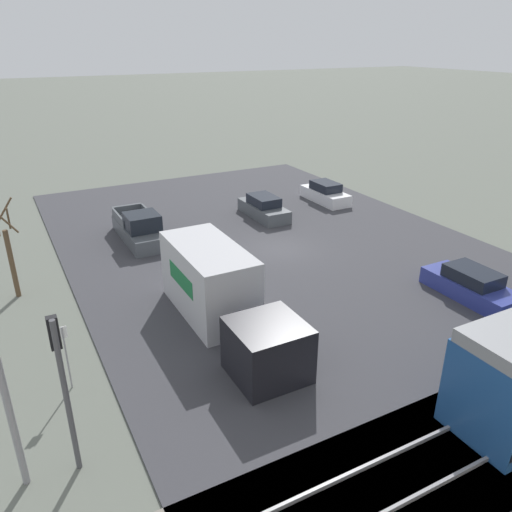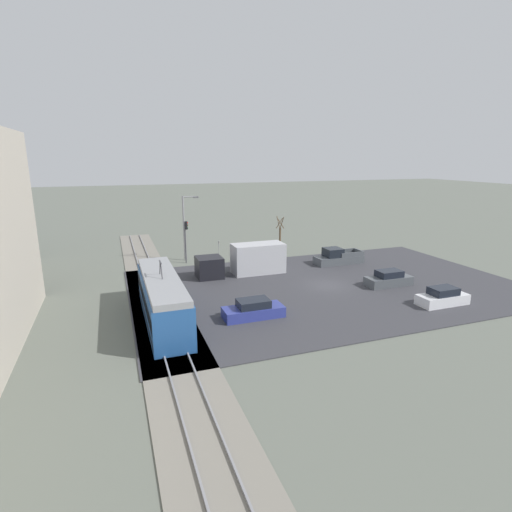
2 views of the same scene
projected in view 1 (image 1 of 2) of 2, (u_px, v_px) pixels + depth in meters
ground_plane at (278, 250)px, 29.52m from camera, size 320.00×320.00×0.00m
road_surface at (278, 250)px, 29.50m from camera, size 23.37×36.87×0.08m
box_truck at (221, 294)px, 21.18m from camera, size 2.61×9.41×3.17m
pickup_truck at (140, 229)px, 30.52m from camera, size 2.07×5.71×1.89m
sedan_car_0 at (264, 208)px, 34.62m from camera, size 1.82×4.57×1.50m
sedan_car_1 at (325, 193)px, 37.89m from camera, size 1.75×4.36×1.50m
sedan_car_2 at (471, 286)px, 23.79m from camera, size 1.87×4.72×1.44m
traffic_light_pole at (62, 375)px, 13.35m from camera, size 0.28×0.47×4.97m
street_tree at (10, 254)px, 23.40m from camera, size 1.15×0.95×4.86m
no_parking_sign at (66, 352)px, 17.31m from camera, size 0.32×0.08×2.51m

